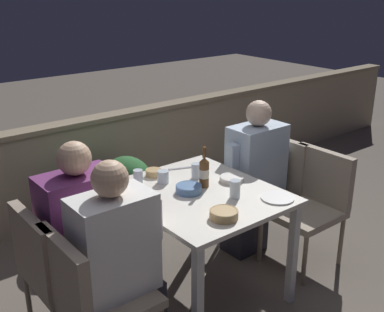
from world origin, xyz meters
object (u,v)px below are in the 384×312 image
beer_bottle (204,172)px  chair_left_far (55,264)px  person_white_polo (121,263)px  chair_left_near (87,291)px  person_blue_shirt (253,178)px  chair_right_far (270,181)px  chair_right_near (312,197)px  person_purple_stripe (87,238)px

beer_bottle → chair_left_far: bearing=173.8°
person_white_polo → chair_left_near: bearing=180.0°
chair_left_near → person_blue_shirt: size_ratio=0.71×
chair_left_near → person_white_polo: size_ratio=0.71×
chair_right_far → beer_bottle: bearing=-169.3°
chair_right_far → beer_bottle: size_ratio=3.09×
chair_left_far → beer_bottle: beer_bottle is taller
chair_left_far → person_white_polo: bearing=-56.8°
chair_right_far → beer_bottle: 0.90m
chair_right_far → person_white_polo: bearing=-166.2°
chair_left_near → person_blue_shirt: 1.64m
chair_right_far → person_blue_shirt: person_blue_shirt is taller
person_white_polo → person_blue_shirt: 1.44m
chair_right_near → person_blue_shirt: person_blue_shirt is taller
person_blue_shirt → person_purple_stripe: bearing=-178.2°
beer_bottle → chair_right_far: bearing=10.7°
person_white_polo → chair_left_far: (-0.23, 0.35, -0.08)m
chair_left_near → chair_right_far: (1.80, 0.39, 0.00)m
chair_left_near → chair_right_near: (1.82, -0.00, 0.00)m
chair_right_near → person_blue_shirt: 0.46m
person_purple_stripe → person_blue_shirt: bearing=1.8°
chair_left_far → chair_left_near: bearing=-86.4°
person_white_polo → chair_right_far: size_ratio=1.40×
chair_right_near → beer_bottle: bearing=164.0°
chair_left_far → person_purple_stripe: bearing=0.0°
chair_left_near → chair_right_near: 1.82m
chair_right_near → chair_right_far: bearing=93.0°
chair_right_near → chair_right_far: same height
person_purple_stripe → person_white_polo: bearing=-86.3°
chair_left_far → chair_right_far: same height
person_white_polo → chair_left_far: 0.42m
person_white_polo → person_purple_stripe: person_purple_stripe is taller
chair_left_far → chair_right_near: same height
person_white_polo → beer_bottle: 0.85m
chair_right_far → chair_right_near: bearing=-87.0°
person_purple_stripe → beer_bottle: 0.84m
person_white_polo → chair_right_near: size_ratio=1.40×
chair_left_near → person_white_polo: 0.22m
person_white_polo → chair_right_near: person_white_polo is taller
chair_left_far → person_blue_shirt: 1.62m
chair_left_far → person_blue_shirt: (1.62, 0.05, 0.08)m
chair_left_near → beer_bottle: beer_bottle is taller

